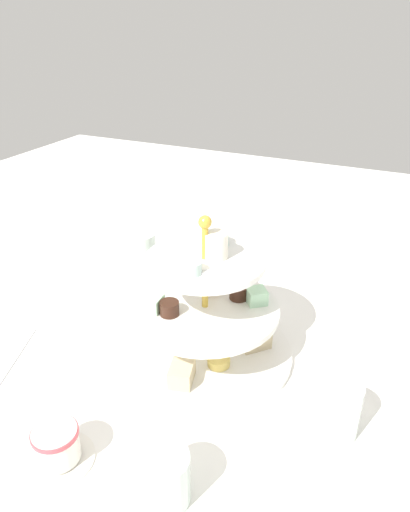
{
  "coord_description": "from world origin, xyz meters",
  "views": [
    {
      "loc": [
        0.26,
        -0.57,
        0.51
      ],
      "look_at": [
        0.0,
        0.0,
        0.18
      ],
      "focal_mm": 33.31,
      "sensor_mm": 36.0,
      "label": 1
    }
  ],
  "objects_px": {
    "water_glass_tall_right": "(141,259)",
    "teacup_with_saucer": "(57,446)",
    "water_glass_short_left": "(163,478)",
    "water_glass_mid_back": "(337,409)",
    "tiered_serving_stand": "(205,318)",
    "butter_knife_right": "(12,359)",
    "butter_knife_left": "(324,290)"
  },
  "relations": [
    {
      "from": "butter_knife_left",
      "to": "butter_knife_right",
      "type": "bearing_deg",
      "value": 81.36
    },
    {
      "from": "water_glass_tall_right",
      "to": "water_glass_mid_back",
      "type": "xyz_separation_m",
      "value": [
        0.45,
        -0.23,
        -0.02
      ]
    },
    {
      "from": "water_glass_tall_right",
      "to": "butter_knife_right",
      "type": "relative_size",
      "value": 0.68
    },
    {
      "from": "teacup_with_saucer",
      "to": "water_glass_mid_back",
      "type": "xyz_separation_m",
      "value": [
        0.31,
        0.19,
        0.02
      ]
    },
    {
      "from": "water_glass_short_left",
      "to": "water_glass_mid_back",
      "type": "bearing_deg",
      "value": 48.57
    },
    {
      "from": "butter_knife_right",
      "to": "water_glass_short_left",
      "type": "bearing_deg",
      "value": 51.44
    },
    {
      "from": "tiered_serving_stand",
      "to": "teacup_with_saucer",
      "type": "relative_size",
      "value": 3.2
    },
    {
      "from": "water_glass_mid_back",
      "to": "teacup_with_saucer",
      "type": "bearing_deg",
      "value": -147.92
    },
    {
      "from": "water_glass_short_left",
      "to": "water_glass_mid_back",
      "type": "relative_size",
      "value": 0.82
    },
    {
      "from": "water_glass_tall_right",
      "to": "water_glass_short_left",
      "type": "relative_size",
      "value": 1.73
    },
    {
      "from": "water_glass_short_left",
      "to": "teacup_with_saucer",
      "type": "distance_m",
      "value": 0.15
    },
    {
      "from": "butter_knife_right",
      "to": "water_glass_mid_back",
      "type": "bearing_deg",
      "value": 77.27
    },
    {
      "from": "water_glass_tall_right",
      "to": "teacup_with_saucer",
      "type": "height_order",
      "value": "water_glass_tall_right"
    },
    {
      "from": "teacup_with_saucer",
      "to": "water_glass_mid_back",
      "type": "distance_m",
      "value": 0.37
    },
    {
      "from": "water_glass_tall_right",
      "to": "butter_knife_right",
      "type": "distance_m",
      "value": 0.31
    },
    {
      "from": "water_glass_tall_right",
      "to": "water_glass_mid_back",
      "type": "height_order",
      "value": "water_glass_tall_right"
    },
    {
      "from": "tiered_serving_stand",
      "to": "water_glass_short_left",
      "type": "distance_m",
      "value": 0.27
    },
    {
      "from": "tiered_serving_stand",
      "to": "water_glass_mid_back",
      "type": "distance_m",
      "value": 0.24
    },
    {
      "from": "water_glass_short_left",
      "to": "butter_knife_left",
      "type": "relative_size",
      "value": 0.4
    },
    {
      "from": "water_glass_tall_right",
      "to": "water_glass_mid_back",
      "type": "relative_size",
      "value": 1.42
    },
    {
      "from": "teacup_with_saucer",
      "to": "water_glass_mid_back",
      "type": "relative_size",
      "value": 1.1
    },
    {
      "from": "tiered_serving_stand",
      "to": "butter_knife_left",
      "type": "height_order",
      "value": "tiered_serving_stand"
    },
    {
      "from": "butter_knife_left",
      "to": "teacup_with_saucer",
      "type": "bearing_deg",
      "value": 104.0
    },
    {
      "from": "teacup_with_saucer",
      "to": "butter_knife_left",
      "type": "bearing_deg",
      "value": 68.57
    },
    {
      "from": "tiered_serving_stand",
      "to": "water_glass_mid_back",
      "type": "bearing_deg",
      "value": -18.37
    },
    {
      "from": "water_glass_short_left",
      "to": "butter_knife_left",
      "type": "height_order",
      "value": "water_glass_short_left"
    },
    {
      "from": "water_glass_mid_back",
      "to": "butter_knife_left",
      "type": "bearing_deg",
      "value": 104.12
    },
    {
      "from": "butter_knife_right",
      "to": "teacup_with_saucer",
      "type": "bearing_deg",
      "value": 38.0
    },
    {
      "from": "water_glass_tall_right",
      "to": "teacup_with_saucer",
      "type": "relative_size",
      "value": 1.29
    },
    {
      "from": "water_glass_tall_right",
      "to": "butter_knife_left",
      "type": "height_order",
      "value": "water_glass_tall_right"
    },
    {
      "from": "water_glass_tall_right",
      "to": "butter_knife_right",
      "type": "bearing_deg",
      "value": -101.89
    },
    {
      "from": "butter_knife_left",
      "to": "water_glass_mid_back",
      "type": "bearing_deg",
      "value": 139.55
    }
  ]
}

